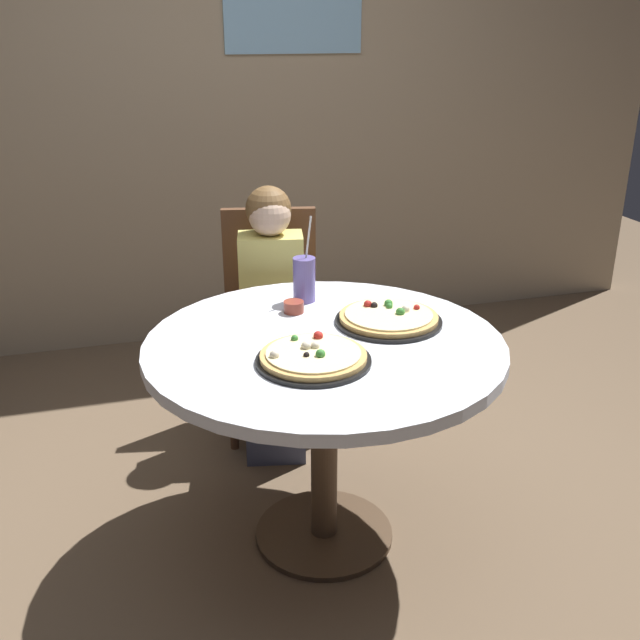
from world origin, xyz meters
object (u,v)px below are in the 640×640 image
sauce_bowl (294,307)px  chair_wooden (271,309)px  pizza_veggie (389,318)px  pizza_cheese (313,357)px  diner_child (273,335)px  dining_table (324,371)px  soda_cup (304,279)px

sauce_bowl → chair_wooden: bearing=85.3°
pizza_veggie → pizza_cheese: bearing=-145.1°
diner_child → sauce_bowl: 0.52m
sauce_bowl → dining_table: bearing=-82.9°
diner_child → soda_cup: bearing=-81.8°
chair_wooden → soda_cup: size_ratio=3.09×
chair_wooden → pizza_cheese: chair_wooden is taller
dining_table → diner_child: diner_child is taller
chair_wooden → diner_child: size_ratio=0.88×
dining_table → sauce_bowl: (-0.03, 0.26, 0.13)m
pizza_cheese → sauce_bowl: 0.41m
soda_cup → pizza_cheese: bearing=-102.3°
soda_cup → sauce_bowl: soda_cup is taller
pizza_cheese → diner_child: bearing=85.8°
chair_wooden → sauce_bowl: bearing=-94.7°
chair_wooden → pizza_cheese: 1.05m
chair_wooden → diner_child: (-0.03, -0.18, -0.05)m
dining_table → diner_child: (-0.02, 0.69, -0.16)m
chair_wooden → sauce_bowl: 0.66m
pizza_veggie → dining_table: bearing=-161.6°
pizza_veggie → soda_cup: size_ratio=1.16×
diner_child → pizza_veggie: size_ratio=3.04×
dining_table → sauce_bowl: sauce_bowl is taller
dining_table → pizza_veggie: bearing=18.4°
sauce_bowl → diner_child: bearing=87.7°
soda_cup → sauce_bowl: size_ratio=4.39×
pizza_veggie → soda_cup: 0.36m
diner_child → pizza_cheese: bearing=-94.2°
dining_table → pizza_veggie: size_ratio=3.19×
pizza_veggie → diner_child: bearing=113.2°
pizza_cheese → sauce_bowl: (0.04, 0.41, 0.00)m
chair_wooden → pizza_veggie: (0.23, -0.79, 0.24)m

